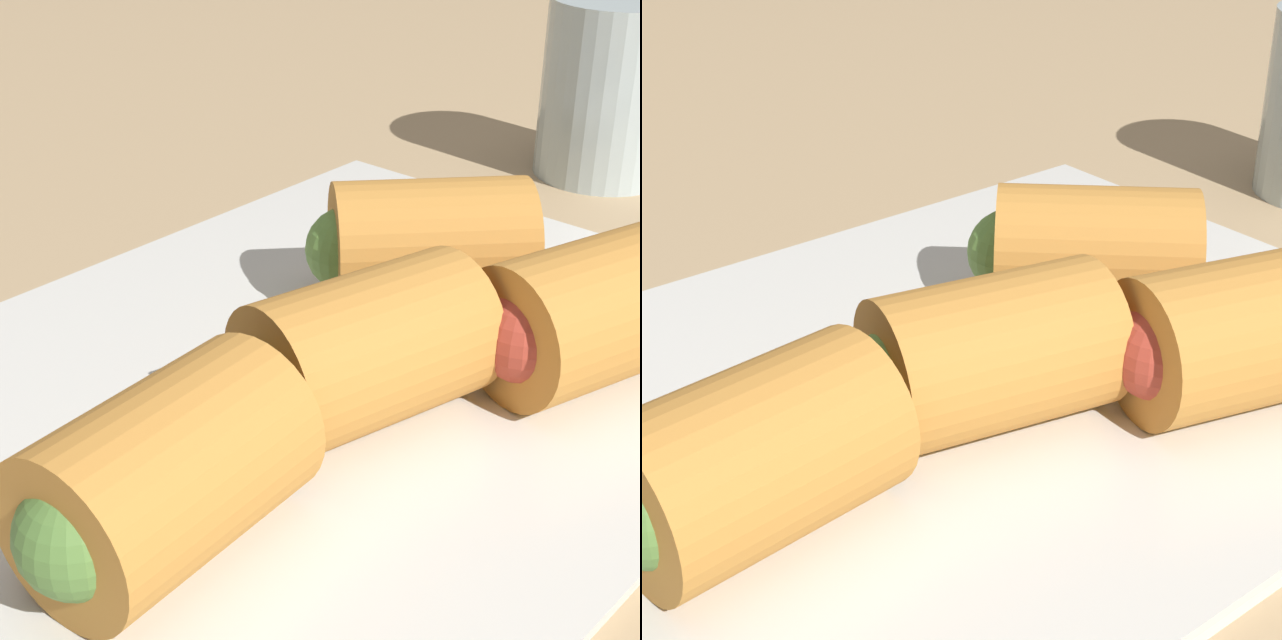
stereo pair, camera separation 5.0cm
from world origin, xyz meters
TOP-DOWN VIEW (x-y plane):
  - table_surface at (0.00, 0.00)cm, footprint 180.00×140.00cm
  - serving_plate at (-3.99, 0.26)cm, footprint 32.54×24.79cm
  - roll_front_left at (2.06, 0.88)cm, footprint 8.40×8.28cm
  - roll_front_right at (1.13, -6.32)cm, footprint 8.32×6.54cm
  - roll_back_left at (-5.55, -2.50)cm, footprint 8.28×6.23cm
  - roll_back_right at (-13.67, -2.88)cm, footprint 8.09×5.32cm

SIDE VIEW (x-z plane):
  - table_surface at x=0.00cm, z-range 0.00..2.00cm
  - serving_plate at x=-3.99cm, z-range 2.01..3.51cm
  - roll_front_left at x=2.06cm, z-range 3.50..8.22cm
  - roll_front_right at x=1.13cm, z-range 3.50..8.22cm
  - roll_back_left at x=-5.55cm, z-range 3.50..8.22cm
  - roll_back_right at x=-13.67cm, z-range 3.50..8.22cm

